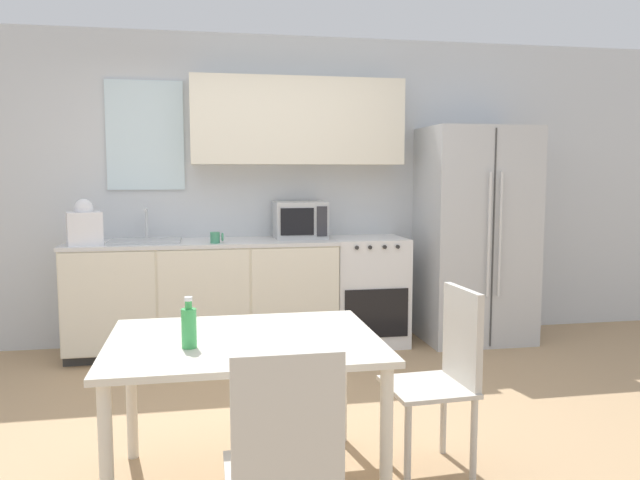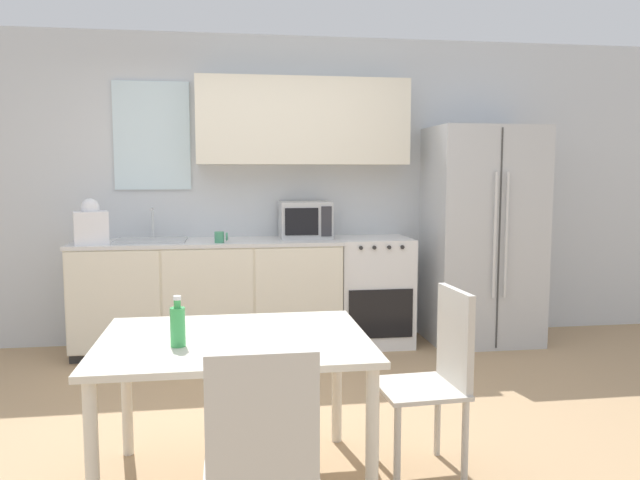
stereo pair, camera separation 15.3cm
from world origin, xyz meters
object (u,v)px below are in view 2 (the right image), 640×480
object	(u,v)px
microwave	(305,220)
drink_bottle	(178,325)
dining_table	(234,355)
dining_chair_near	(262,459)
refrigerator	(482,235)
coffee_mug	(220,237)
dining_chair_side	(438,368)
oven_range	(373,291)

from	to	relation	value
microwave	drink_bottle	distance (m)	2.74
microwave	dining_table	xyz separation A→B (m)	(-0.64, -2.46, -0.45)
dining_table	drink_bottle	xyz separation A→B (m)	(-0.25, -0.12, 0.18)
dining_chair_near	microwave	bearing A→B (deg)	80.58
refrigerator	dining_chair_near	xyz separation A→B (m)	(-2.13, -3.20, -0.41)
coffee_mug	dining_chair_near	distance (m)	3.10
microwave	dining_table	bearing A→B (deg)	-104.66
coffee_mug	dining_chair_near	size ratio (longest dim) A/B	0.11
dining_table	dining_chair_side	size ratio (longest dim) A/B	1.35
dining_table	dining_chair_near	world-z (taller)	dining_chair_near
microwave	refrigerator	bearing A→B (deg)	-4.78
refrigerator	dining_table	bearing A→B (deg)	-133.43
dining_table	microwave	bearing A→B (deg)	75.34
coffee_mug	dining_chair_side	xyz separation A→B (m)	(1.09, -2.19, -0.45)
refrigerator	drink_bottle	size ratio (longest dim) A/B	8.33
dining_chair_near	dining_chair_side	world-z (taller)	same
dining_chair_side	drink_bottle	xyz separation A→B (m)	(-1.25, -0.12, 0.29)
dining_chair_near	dining_table	bearing A→B (deg)	95.48
dining_chair_side	drink_bottle	distance (m)	1.29
refrigerator	drink_bottle	world-z (taller)	refrigerator
dining_table	drink_bottle	bearing A→B (deg)	-154.88
coffee_mug	refrigerator	bearing A→B (deg)	3.48
refrigerator	microwave	world-z (taller)	refrigerator
dining_table	dining_chair_side	xyz separation A→B (m)	(1.00, 0.00, -0.11)
coffee_mug	dining_chair_near	world-z (taller)	coffee_mug
oven_range	dining_table	size ratio (longest dim) A/B	0.75
refrigerator	dining_chair_side	distance (m)	2.66
refrigerator	dining_chair_near	world-z (taller)	refrigerator
coffee_mug	dining_chair_side	distance (m)	2.49
microwave	coffee_mug	distance (m)	0.78
microwave	dining_chair_side	size ratio (longest dim) A/B	0.47
oven_range	drink_bottle	size ratio (longest dim) A/B	4.12
microwave	drink_bottle	bearing A→B (deg)	-109.08
dining_chair_side	coffee_mug	bearing A→B (deg)	23.08
oven_range	microwave	world-z (taller)	microwave
refrigerator	dining_table	distance (m)	3.23
microwave	dining_table	world-z (taller)	microwave
coffee_mug	dining_table	xyz separation A→B (m)	(0.08, -2.19, -0.34)
dining_table	coffee_mug	bearing A→B (deg)	92.15
refrigerator	drink_bottle	distance (m)	3.47
oven_range	microwave	distance (m)	0.87
coffee_mug	drink_bottle	size ratio (longest dim) A/B	0.47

